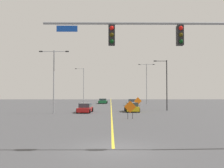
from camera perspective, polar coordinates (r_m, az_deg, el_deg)
ground at (r=12.89m, az=0.29°, el=-15.11°), size 164.45×164.45×0.00m
road_centre_stripe at (r=58.30m, az=-0.24°, el=-4.77°), size 0.16×91.36×0.01m
traffic_signal_assembly at (r=13.26m, az=15.98°, el=8.12°), size 10.91×0.44×6.91m
street_lamp_mid_left at (r=57.95m, az=8.20°, el=0.80°), size 3.88×0.24×9.66m
street_lamp_far_left at (r=63.84m, az=-6.91°, el=0.06°), size 2.38×0.24×9.23m
street_lamp_mid_right at (r=39.09m, az=12.64°, el=0.37°), size 2.14×0.24×8.01m
street_lamp_near_right at (r=33.46m, az=-13.65°, el=1.85°), size 4.00×0.24×8.59m
construction_sign_right_shoulder at (r=40.60m, az=6.15°, el=-4.19°), size 1.33×0.33×2.07m
construction_sign_left_shoulder at (r=26.35m, az=4.32°, el=-5.58°), size 1.32×0.08×1.99m
car_green_near at (r=61.08m, az=-2.17°, el=-4.10°), size 2.31×4.49×1.25m
car_yellow_mid at (r=35.99m, az=4.73°, el=-5.51°), size 2.07×3.94×1.40m
car_red_passing at (r=34.86m, az=-6.39°, el=-5.67°), size 2.14×4.19×1.33m
car_silver_approaching at (r=52.02m, az=4.82°, el=-4.41°), size 2.19×3.89×1.41m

